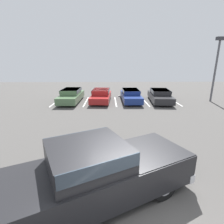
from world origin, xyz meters
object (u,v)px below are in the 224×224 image
Objects in this scene: pickup_truck at (99,172)px; parked_sedan_d at (160,95)px; parked_sedan_c at (131,95)px; parked_sedan_b at (101,95)px; light_post at (216,63)px; wheel_stop_curb at (126,96)px; parked_sedan_a at (71,95)px.

parked_sedan_d is (5.37, 12.58, -0.26)m from pickup_truck.
parked_sedan_c is 1.00× the size of parked_sedan_d.
parked_sedan_b reaches higher than parked_sedan_d.
light_post is at bearing 95.89° from parked_sedan_d.
parked_sedan_c reaches higher than wheel_stop_curb.
parked_sedan_b is at bearing 65.99° from pickup_truck.
parked_sedan_c is at bearing 96.08° from parked_sedan_b.
light_post is at bearing -16.84° from wheel_stop_curb.
parked_sedan_b is at bearing -138.71° from wheel_stop_curb.
parked_sedan_c is (2.95, 0.10, -0.02)m from parked_sedan_b.
pickup_truck is 0.99× the size of light_post.
parked_sedan_b is at bearing 92.88° from parked_sedan_a.
light_post is (8.00, -0.23, 3.07)m from parked_sedan_c.
parked_sedan_c is at bearing 52.99° from pickup_truck.
parked_sedan_d is 5.99m from light_post.
parked_sedan_d is (5.80, -0.19, -0.00)m from parked_sedan_b.
parked_sedan_a reaches higher than parked_sedan_b.
wheel_stop_curb is (2.26, 15.14, -0.83)m from pickup_truck.
parked_sedan_a is at bearing -156.71° from wheel_stop_curb.
pickup_truck is at bearing -98.51° from wheel_stop_curb.
parked_sedan_a is 1.00× the size of parked_sedan_d.
wheel_stop_curb is at bearing -173.83° from parked_sedan_c.
light_post reaches higher than wheel_stop_curb.
parked_sedan_c is (5.87, 0.15, -0.04)m from parked_sedan_a.
pickup_truck is 13.16m from parked_sedan_a.
parked_sedan_a is at bearing 78.84° from pickup_truck.
parked_sedan_c is at bearing -83.70° from wheel_stop_curb.
parked_sedan_d is (2.85, -0.29, 0.01)m from parked_sedan_c.
parked_sedan_d reaches higher than wheel_stop_curb.
pickup_truck is at bearing -17.88° from parked_sedan_d.
pickup_truck is 1.31× the size of parked_sedan_b.
pickup_truck is at bearing 16.65° from parked_sedan_a.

